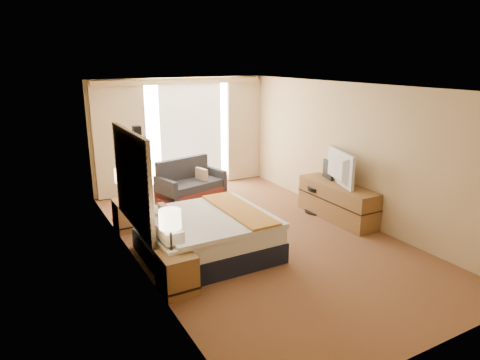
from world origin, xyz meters
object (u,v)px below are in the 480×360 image
nightstand_right (128,215)px  lamp_right (123,176)px  lamp_left (170,220)px  floor_lamp (138,150)px  desk_chair (321,190)px  loveseat (190,186)px  television (335,168)px  nightstand_left (177,273)px  media_dresser (337,201)px  bed (206,235)px

nightstand_right → lamp_right: (-0.04, -0.04, 0.75)m
lamp_left → floor_lamp: bearing=80.1°
desk_chair → loveseat: bearing=151.4°
nightstand_right → television: television is taller
nightstand_left → media_dresser: (3.70, 1.05, 0.07)m
nightstand_left → floor_lamp: floor_lamp is taller
lamp_left → lamp_right: lamp_right is taller
bed → lamp_right: lamp_right is taller
bed → nightstand_right: bearing=115.7°
desk_chair → television: 0.68m
media_dresser → television: television is taller
nightstand_left → media_dresser: size_ratio=0.31×
bed → lamp_right: size_ratio=3.15×
nightstand_right → desk_chair: desk_chair is taller
media_dresser → desk_chair: 0.48m
bed → television: size_ratio=1.74×
nightstand_left → lamp_right: (-0.04, 2.46, 0.75)m
loveseat → lamp_left: (-1.71, -3.50, 0.73)m
floor_lamp → lamp_left: 3.65m
media_dresser → lamp_right: lamp_right is taller
bed → loveseat: size_ratio=1.22×
media_dresser → floor_lamp: size_ratio=1.06×
nightstand_right → floor_lamp: bearing=62.9°
desk_chair → television: size_ratio=0.95×
loveseat → desk_chair: 2.86m
lamp_left → desk_chair: bearing=21.5°
nightstand_left → media_dresser: bearing=15.8°
desk_chair → nightstand_right: bearing=-178.4°
nightstand_left → loveseat: (1.67, 3.54, 0.02)m
lamp_right → floor_lamp: bearing=62.2°
desk_chair → television: (-0.02, -0.39, 0.55)m
nightstand_left → desk_chair: size_ratio=0.52×
floor_lamp → television: floor_lamp is taller
loveseat → television: bearing=-65.0°
nightstand_left → lamp_left: lamp_left is taller
nightstand_left → loveseat: size_ratio=0.35×
nightstand_left → lamp_right: 2.57m
nightstand_left → floor_lamp: size_ratio=0.32×
nightstand_right → bed: (0.81, -1.68, 0.07)m
lamp_right → nightstand_right: bearing=45.3°
loveseat → desk_chair: (2.01, -2.03, 0.17)m
loveseat → floor_lamp: floor_lamp is taller
bed → media_dresser: bearing=4.6°
bed → floor_lamp: size_ratio=1.13×
desk_chair → lamp_left: (-3.72, -1.47, 0.55)m
floor_lamp → bed: bearing=-85.4°
bed → desk_chair: (2.86, 0.69, 0.13)m
nightstand_left → lamp_right: bearing=90.9°
media_dresser → lamp_left: bearing=-164.9°
nightstand_right → loveseat: 1.97m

